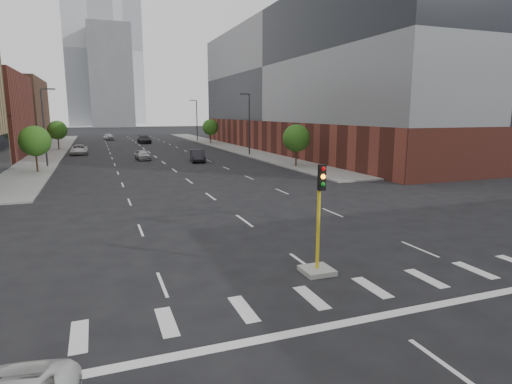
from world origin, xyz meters
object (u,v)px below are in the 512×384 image
car_deep_right (144,139)px  car_mid_right (197,156)px  car_near_left (142,155)px  car_far_left (79,150)px  median_traffic_signal (318,250)px  car_distant (109,137)px

car_deep_right → car_mid_right: bearing=-87.7°
car_near_left → car_far_left: size_ratio=0.79×
car_near_left → median_traffic_signal: bearing=-92.2°
car_near_left → car_deep_right: size_ratio=0.72×
median_traffic_signal → car_distant: (-5.11, 91.78, -0.17)m
median_traffic_signal → car_deep_right: median_traffic_signal is taller
car_distant → car_far_left: bearing=-105.9°
median_traffic_signal → car_distant: median_traffic_signal is taller
car_distant → car_near_left: bearing=-93.6°
median_traffic_signal → car_mid_right: (4.34, 40.57, -0.18)m
median_traffic_signal → car_deep_right: 77.85m
car_near_left → car_distant: bearing=88.6°
median_traffic_signal → car_near_left: size_ratio=1.06×
median_traffic_signal → car_mid_right: 40.80m
median_traffic_signal → car_far_left: 57.64m
car_mid_right → car_far_left: size_ratio=0.92×
car_mid_right → car_deep_right: 37.37m
car_near_left → car_mid_right: size_ratio=0.86×
car_far_left → car_deep_right: (12.00, 21.16, 0.10)m
car_far_left → car_deep_right: car_deep_right is taller
car_far_left → car_distant: size_ratio=1.12×
median_traffic_signal → car_near_left: 45.30m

